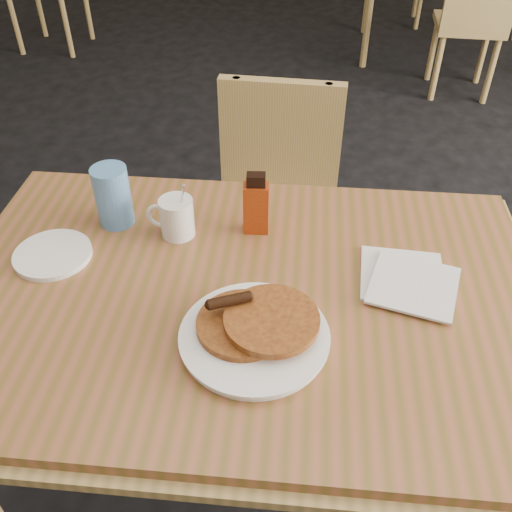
{
  "coord_description": "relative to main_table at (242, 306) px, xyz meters",
  "views": [
    {
      "loc": [
        0.16,
        -0.8,
        1.53
      ],
      "look_at": [
        0.03,
        0.03,
        0.82
      ],
      "focal_mm": 40.0,
      "sensor_mm": 36.0,
      "label": 1
    }
  ],
  "objects": [
    {
      "name": "main_table",
      "position": [
        0.0,
        0.0,
        0.0
      ],
      "size": [
        1.27,
        0.9,
        0.75
      ],
      "rotation": [
        0.0,
        0.0,
        0.06
      ],
      "color": "brown",
      "rests_on": "floor"
    },
    {
      "name": "chair_main_far",
      "position": [
        -0.02,
        0.71,
        -0.2
      ],
      "size": [
        0.38,
        0.39,
        0.85
      ],
      "rotation": [
        0.0,
        0.0,
        0.0
      ],
      "color": "tan",
      "rests_on": "floor"
    },
    {
      "name": "coffee_mug",
      "position": [
        -0.17,
        0.16,
        0.09
      ],
      "size": [
        0.11,
        0.07,
        0.14
      ],
      "rotation": [
        0.0,
        0.0,
        0.38
      ],
      "color": "white",
      "rests_on": "main_table"
    },
    {
      "name": "chair_neighbor_near",
      "position": [
        0.86,
        2.72,
        -0.2
      ],
      "size": [
        0.38,
        0.39,
        0.85
      ],
      "rotation": [
        0.0,
        0.0,
        0.0
      ],
      "color": "tan",
      "rests_on": "floor"
    },
    {
      "name": "napkin_stack",
      "position": [
        0.32,
        0.07,
        0.05
      ],
      "size": [
        0.2,
        0.21,
        0.01
      ],
      "rotation": [
        0.0,
        0.0,
        -0.0
      ],
      "color": "silver",
      "rests_on": "main_table"
    },
    {
      "name": "floor",
      "position": [
        -0.01,
        -0.0,
        -0.71
      ],
      "size": [
        10.0,
        10.0,
        0.0
      ],
      "primitive_type": "plane",
      "color": "black",
      "rests_on": "ground"
    },
    {
      "name": "syrup_bottle",
      "position": [
        -0.0,
        0.2,
        0.11
      ],
      "size": [
        0.06,
        0.04,
        0.15
      ],
      "rotation": [
        0.0,
        0.0,
        0.12
      ],
      "color": "maroon",
      "rests_on": "main_table"
    },
    {
      "name": "side_saucer",
      "position": [
        -0.41,
        0.04,
        0.05
      ],
      "size": [
        0.18,
        0.18,
        0.01
      ],
      "primitive_type": "cylinder",
      "rotation": [
        0.0,
        0.0,
        -0.09
      ],
      "color": "white",
      "rests_on": "main_table"
    },
    {
      "name": "pancake_plate",
      "position": [
        0.05,
        -0.12,
        0.06
      ],
      "size": [
        0.27,
        0.27,
        0.07
      ],
      "rotation": [
        0.0,
        0.0,
        0.02
      ],
      "color": "white",
      "rests_on": "main_table"
    },
    {
      "name": "blue_tumbler",
      "position": [
        -0.32,
        0.18,
        0.11
      ],
      "size": [
        0.1,
        0.1,
        0.14
      ],
      "primitive_type": "cylinder",
      "rotation": [
        0.0,
        0.0,
        0.22
      ],
      "color": "#5185C0",
      "rests_on": "main_table"
    }
  ]
}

